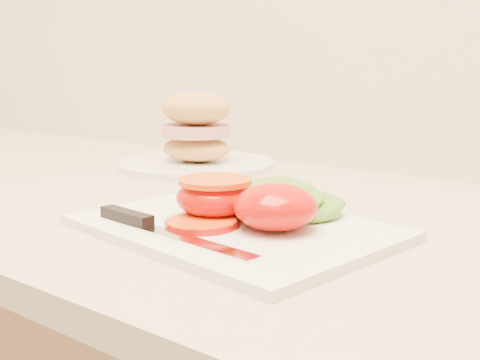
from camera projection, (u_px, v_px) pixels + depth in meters
The scene contains 8 objects.
cutting_board at pixel (234, 228), 0.64m from camera, with size 0.32×0.23×0.01m, color white.
tomato_half_dome at pixel (276, 207), 0.61m from camera, with size 0.09×0.09×0.05m, color #C70B00.
tomato_half_cut at pixel (215, 196), 0.66m from camera, with size 0.09×0.09×0.04m.
tomato_slice_0 at pixel (201, 223), 0.62m from camera, with size 0.07×0.07×0.01m, color #F1540C.
lettuce_leaf_0 at pixel (268, 198), 0.69m from camera, with size 0.16×0.11×0.03m, color #619B29.
lettuce_leaf_1 at pixel (297, 205), 0.66m from camera, with size 0.11×0.08×0.02m, color #619B29.
knife at pixel (151, 226), 0.61m from camera, with size 0.23×0.04×0.01m.
sandwich_plate at pixel (196, 140), 1.02m from camera, with size 0.27×0.27×0.13m.
Camera 1 is at (-0.26, 1.09, 1.11)m, focal length 45.00 mm.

